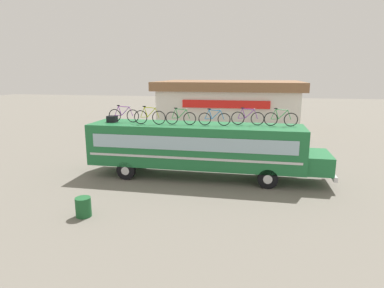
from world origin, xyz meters
name	(u,v)px	position (x,y,z in m)	size (l,w,h in m)	color
ground_plane	(195,177)	(0.00, 0.00, 0.00)	(120.00, 120.00, 0.00)	slate
bus	(200,146)	(0.26, 0.00, 1.76)	(12.80, 2.65, 2.91)	#1E6B38
luggage_bag_1	(112,119)	(-4.69, -0.03, 3.09)	(0.50, 0.46, 0.35)	black
rooftop_bicycle_1	(124,115)	(-4.06, 0.11, 3.30)	(1.78, 0.44, 0.95)	black
rooftop_bicycle_2	(150,117)	(-2.38, -0.41, 3.31)	(1.75, 0.44, 0.98)	black
rooftop_bicycle_3	(181,118)	(-0.73, -0.21, 3.29)	(1.65, 0.44, 0.91)	black
rooftop_bicycle_4	(214,118)	(1.06, -0.15, 3.28)	(1.68, 0.44, 0.89)	black
rooftop_bicycle_5	(248,118)	(2.75, 0.33, 3.30)	(1.72, 0.44, 0.93)	black
rooftop_bicycle_6	(281,119)	(4.44, 0.32, 3.30)	(1.71, 0.44, 0.93)	black
roadside_building	(229,104)	(0.47, 17.25, 2.44)	(14.28, 9.71, 4.76)	silver
trash_bin	(83,207)	(-3.43, -5.84, 0.39)	(0.61, 0.61, 0.79)	#1E592D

